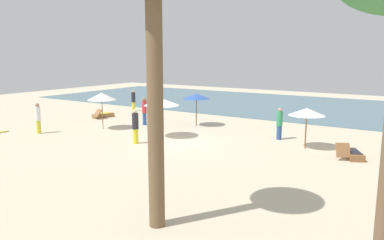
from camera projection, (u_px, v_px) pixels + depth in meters
ground_plane at (176, 144)px, 19.22m from camera, size 60.00×60.00×0.00m
ocean_water at (287, 105)px, 33.26m from camera, size 48.00×16.00×0.06m
umbrella_0 at (162, 102)px, 20.36m from camera, size 1.91×1.91×2.15m
umbrella_1 at (102, 96)px, 22.65m from camera, size 1.73×1.73×2.22m
umbrella_2 at (196, 96)px, 23.65m from camera, size 1.72×1.72×2.05m
umbrella_3 at (307, 112)px, 17.95m from camera, size 1.75×1.75×1.98m
lounger_0 at (103, 115)px, 27.06m from camera, size 0.99×1.78×0.69m
lounger_2 at (352, 154)px, 16.59m from camera, size 1.25×1.74×0.73m
person_0 at (133, 101)px, 29.97m from camera, size 0.42×0.42×1.69m
person_1 at (279, 123)px, 20.03m from camera, size 0.37×0.37×1.72m
person_2 at (38, 118)px, 21.55m from camera, size 0.31×0.31×1.76m
person_4 at (135, 126)px, 19.11m from camera, size 0.40×0.40×1.78m
person_5 at (144, 111)px, 24.17m from camera, size 0.40×0.40×1.79m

